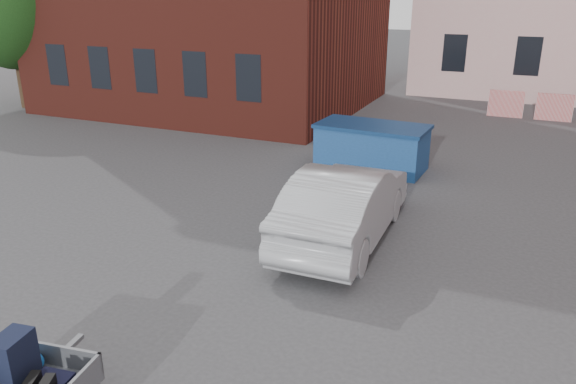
% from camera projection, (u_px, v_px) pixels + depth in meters
% --- Properties ---
extents(ground, '(120.00, 120.00, 0.00)m').
position_uv_depth(ground, '(295.00, 275.00, 9.79)').
color(ground, '#38383A').
rests_on(ground, ground).
extents(barriers, '(4.70, 0.18, 1.00)m').
position_uv_depth(barriers, '(554.00, 107.00, 20.96)').
color(barriers, red).
rests_on(barriers, ground).
extents(trailer, '(1.74, 1.90, 1.20)m').
position_uv_depth(trailer, '(11.00, 383.00, 6.22)').
color(trailer, black).
rests_on(trailer, ground).
extents(dumpster, '(3.05, 1.71, 1.24)m').
position_uv_depth(dumpster, '(372.00, 147.00, 15.35)').
color(dumpster, '#1D4A8C').
rests_on(dumpster, ground).
extents(silver_car, '(1.68, 4.59, 1.50)m').
position_uv_depth(silver_car, '(345.00, 204.00, 10.98)').
color(silver_car, '#A8AAAF').
rests_on(silver_car, ground).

